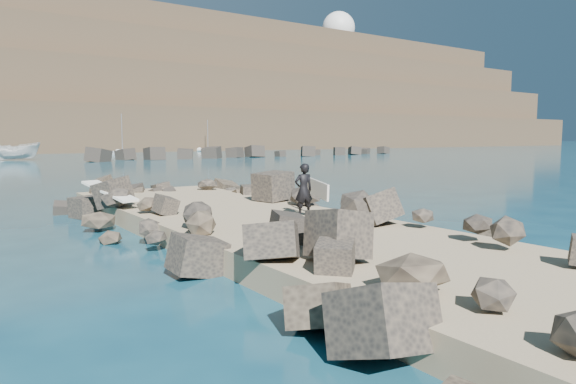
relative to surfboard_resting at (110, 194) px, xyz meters
name	(u,v)px	position (x,y,z in m)	size (l,w,h in m)	color
ground	(269,239)	(3.10, -5.40, -1.04)	(800.00, 800.00, 0.00)	#0F384C
jetty	(309,240)	(3.10, -7.40, -0.74)	(6.00, 26.00, 0.60)	#8C7759
riprap_left	(200,243)	(0.20, -6.90, -0.54)	(2.60, 22.00, 1.00)	black
riprap_right	(376,220)	(6.00, -6.90, -0.54)	(2.60, 22.00, 1.00)	black
breakwater_secondary	(269,153)	(38.10, 49.60, -0.44)	(52.00, 4.00, 1.20)	black
headland	(4,93)	(13.10, 154.60, 14.96)	(360.00, 140.00, 32.00)	#2D4919
surfboard_resting	(110,194)	(0.00, 0.00, 0.00)	(0.63, 2.53, 0.08)	white
boat_imported	(15,151)	(3.89, 58.24, 0.15)	(2.31, 6.15, 2.38)	silver
surfer_with_board	(305,190)	(4.32, -5.55, 0.38)	(1.08, 1.96, 1.63)	black
radome	(338,34)	(129.82, 142.11, 42.83)	(12.89, 12.89, 20.42)	white
sailboat_d	(123,153)	(22.06, 71.65, -0.69)	(2.35, 6.01, 7.21)	silver
sailboat_f	(208,150)	(42.70, 80.69, -0.69)	(1.95, 5.61, 6.79)	silver
headland_buildings	(31,28)	(19.91, 146.79, 32.93)	(137.50, 30.50, 5.00)	white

